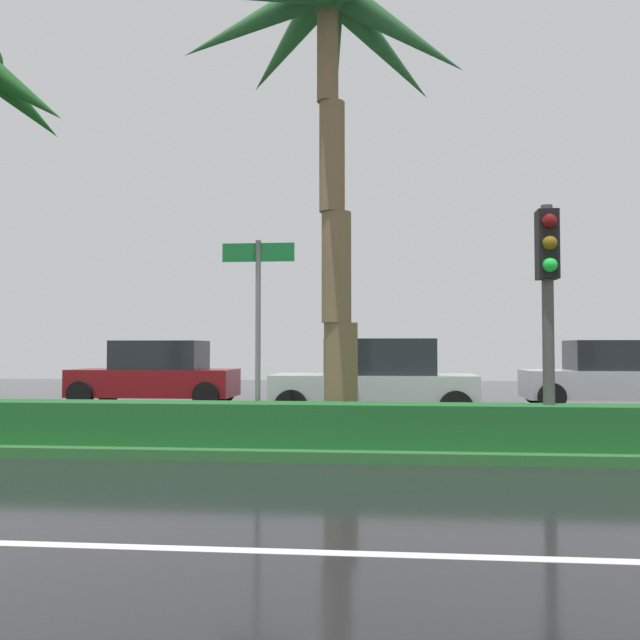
# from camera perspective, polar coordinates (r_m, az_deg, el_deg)

# --- Properties ---
(ground_plane) EXTENTS (90.00, 42.00, 0.10)m
(ground_plane) POSITION_cam_1_polar(r_m,az_deg,el_deg) (12.96, -11.78, -9.22)
(ground_plane) COLOR black
(median_strip) EXTENTS (85.50, 4.00, 0.15)m
(median_strip) POSITION_cam_1_polar(r_m,az_deg,el_deg) (12.01, -13.24, -9.16)
(median_strip) COLOR #2D6B33
(median_strip) RESTS_ON ground_plane
(median_hedge) EXTENTS (76.50, 0.70, 0.60)m
(median_hedge) POSITION_cam_1_polar(r_m,az_deg,el_deg) (10.66, -15.71, -7.99)
(median_hedge) COLOR #1E6028
(median_hedge) RESTS_ON median_strip
(palm_tree_centre) EXTENTS (4.82, 4.75, 7.67)m
(palm_tree_centre) POSITION_cam_1_polar(r_m,az_deg,el_deg) (12.09, 0.69, 20.51)
(palm_tree_centre) COLOR #7C6243
(palm_tree_centre) RESTS_ON median_strip
(traffic_signal_median_right) EXTENTS (0.28, 0.43, 3.35)m
(traffic_signal_median_right) POSITION_cam_1_polar(r_m,az_deg,el_deg) (10.19, 17.98, 3.09)
(traffic_signal_median_right) COLOR #4C4C47
(traffic_signal_median_right) RESTS_ON median_strip
(street_name_sign) EXTENTS (1.10, 0.08, 3.00)m
(street_name_sign) POSITION_cam_1_polar(r_m,az_deg,el_deg) (10.62, -5.04, 0.71)
(street_name_sign) COLOR slate
(street_name_sign) RESTS_ON median_strip
(car_in_traffic_second) EXTENTS (4.30, 2.02, 1.72)m
(car_in_traffic_second) POSITION_cam_1_polar(r_m,az_deg,el_deg) (19.31, -13.13, -4.30)
(car_in_traffic_second) COLOR maroon
(car_in_traffic_second) RESTS_ON ground_plane
(car_in_traffic_third) EXTENTS (4.30, 2.02, 1.72)m
(car_in_traffic_third) POSITION_cam_1_polar(r_m,az_deg,el_deg) (15.11, 4.56, -4.93)
(car_in_traffic_third) COLOR silver
(car_in_traffic_third) RESTS_ON ground_plane
(car_in_traffic_fourth) EXTENTS (4.30, 2.02, 1.72)m
(car_in_traffic_fourth) POSITION_cam_1_polar(r_m,az_deg,el_deg) (19.39, 22.60, -4.18)
(car_in_traffic_fourth) COLOR silver
(car_in_traffic_fourth) RESTS_ON ground_plane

